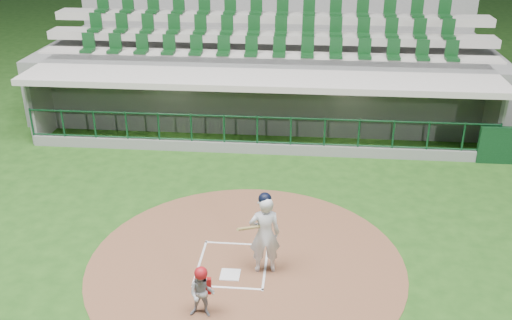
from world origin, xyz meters
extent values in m
plane|color=#1C4313|center=(0.00, 0.00, 0.00)|extent=(120.00, 120.00, 0.00)
cylinder|color=brown|center=(0.30, -0.20, 0.01)|extent=(7.20, 7.20, 0.01)
cube|color=silver|center=(0.00, -0.70, 0.02)|extent=(0.43, 0.43, 0.02)
cube|color=silver|center=(-0.75, -0.30, 0.02)|extent=(0.05, 1.80, 0.01)
cube|color=silver|center=(0.75, -0.30, 0.02)|extent=(0.05, 1.80, 0.01)
cube|color=white|center=(0.00, 0.55, 0.02)|extent=(1.55, 0.05, 0.01)
cube|color=white|center=(0.00, -1.15, 0.02)|extent=(1.55, 0.05, 0.01)
cube|color=slate|center=(0.00, 7.50, -0.55)|extent=(15.00, 3.00, 0.10)
cube|color=slate|center=(0.00, 9.10, 0.85)|extent=(15.00, 0.20, 2.70)
cube|color=#B6AFA1|center=(0.00, 8.98, 1.10)|extent=(13.50, 0.04, 0.90)
cube|color=slate|center=(-7.50, 7.50, 0.85)|extent=(0.20, 3.00, 2.70)
cube|color=slate|center=(7.50, 7.50, 0.85)|extent=(0.20, 3.00, 2.70)
cube|color=#AFA79E|center=(0.00, 7.25, 2.30)|extent=(15.40, 3.50, 0.20)
cube|color=slate|center=(0.00, 5.95, 0.15)|extent=(15.00, 0.15, 0.40)
cube|color=black|center=(0.00, 5.95, 1.73)|extent=(15.00, 0.01, 0.95)
cube|color=brown|center=(0.00, 8.55, -0.28)|extent=(12.75, 0.40, 0.45)
cube|color=white|center=(-3.00, 7.50, 2.17)|extent=(1.30, 0.35, 0.04)
cube|color=white|center=(3.00, 7.50, 2.17)|extent=(1.30, 0.35, 0.04)
cube|color=black|center=(7.80, 5.90, 0.60)|extent=(1.80, 0.18, 1.20)
imported|color=#A3111D|center=(-5.33, 8.52, 0.32)|extent=(1.21, 0.99, 1.64)
imported|color=#B11F13|center=(-0.88, 8.42, 0.38)|extent=(1.11, 0.73, 1.75)
imported|color=maroon|center=(2.32, 8.28, 0.39)|extent=(1.00, 0.81, 1.78)
imported|color=#A31112|center=(4.44, 8.33, 0.38)|extent=(1.66, 0.63, 1.76)
cube|color=slate|center=(0.00, 10.75, 1.15)|extent=(17.00, 6.50, 2.50)
cube|color=#A7A096|center=(0.00, 9.25, 2.30)|extent=(16.60, 0.95, 0.30)
cube|color=gray|center=(0.00, 10.20, 2.85)|extent=(16.60, 0.95, 0.30)
cube|color=gray|center=(0.00, 11.15, 3.40)|extent=(16.60, 0.95, 0.30)
cube|color=slate|center=(0.00, 14.10, 2.53)|extent=(17.00, 0.25, 5.05)
imported|color=silver|center=(0.74, -0.44, 0.94)|extent=(0.75, 0.56, 1.86)
sphere|color=black|center=(0.74, -0.44, 1.81)|extent=(0.28, 0.28, 0.28)
cylinder|color=#9D8447|center=(0.49, -0.69, 1.25)|extent=(0.58, 0.79, 0.39)
imported|color=#939399|center=(-0.36, -2.06, 0.54)|extent=(0.53, 0.42, 1.06)
sphere|color=maroon|center=(-0.36, -2.06, 1.02)|extent=(0.26, 0.26, 0.26)
cube|color=maroon|center=(-0.36, -1.91, 0.62)|extent=(0.32, 0.10, 0.35)
camera|label=1|loc=(1.51, -10.93, 7.55)|focal=40.00mm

